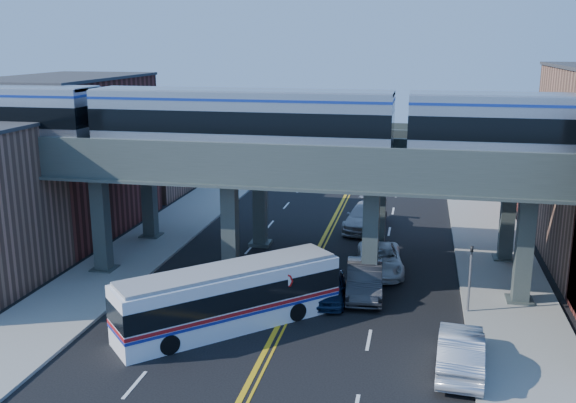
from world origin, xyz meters
name	(u,v)px	position (x,y,z in m)	size (l,w,h in m)	color
ground	(265,350)	(0.00, 0.00, 0.00)	(120.00, 120.00, 0.00)	black
sidewalk_west	(127,260)	(-11.50, 10.00, 0.08)	(5.00, 70.00, 0.16)	gray
sidewalk_east	(505,287)	(11.50, 10.00, 0.08)	(5.00, 70.00, 0.16)	gray
building_west_b	(69,156)	(-18.50, 16.00, 5.50)	(8.00, 14.00, 11.00)	maroon
building_west_c	(145,148)	(-18.50, 29.00, 4.00)	(8.00, 10.00, 8.00)	#A36B54
building_east_c	(572,157)	(18.50, 29.00, 4.50)	(8.00, 10.00, 9.00)	maroon
elevated_viaduct_near	(299,175)	(0.00, 8.00, 6.47)	(52.00, 3.60, 7.40)	#38413D
elevated_viaduct_far	(319,154)	(0.00, 15.00, 6.47)	(52.00, 3.60, 7.40)	#38413D
transit_train	(241,120)	(-3.24, 8.00, 9.41)	(50.83, 3.19, 3.72)	black
stop_sign	(286,290)	(0.30, 3.00, 1.76)	(0.76, 0.09, 2.63)	slate
traffic_signal	(470,272)	(9.20, 6.00, 2.30)	(0.15, 0.18, 4.10)	slate
transit_bus	(230,298)	(-2.28, 2.10, 1.49)	(9.92, 9.59, 2.91)	white
car_lane_a	(329,287)	(1.97, 6.32, 0.75)	(1.77, 4.40, 1.50)	#11213F
car_lane_b	(364,279)	(3.76, 7.53, 0.90)	(1.90, 5.45, 1.80)	#272729
car_lane_c	(380,259)	(4.37, 11.37, 0.79)	(2.61, 5.66, 1.57)	silver
car_lane_d	(365,217)	(2.68, 20.46, 0.91)	(2.55, 6.26, 1.82)	#A9A8AD
car_parked_curb	(461,351)	(8.50, -0.04, 0.88)	(1.87, 5.36, 1.77)	#B0B0B5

